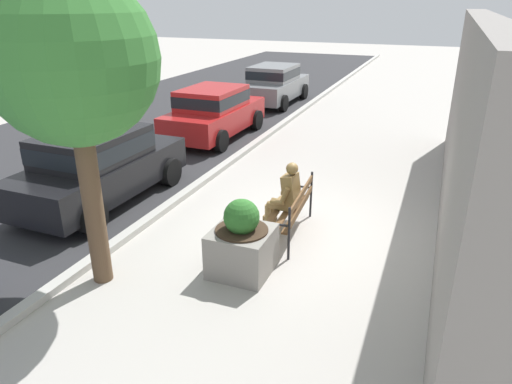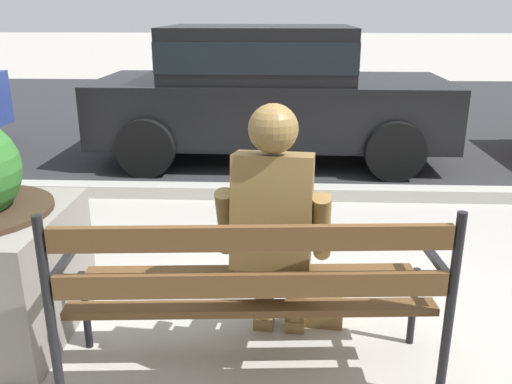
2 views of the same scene
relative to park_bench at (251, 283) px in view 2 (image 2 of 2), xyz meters
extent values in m
cube|color=#2D2D30|center=(0.13, 7.35, -0.54)|extent=(60.00, 9.00, 0.01)
cube|color=#B2AFA8|center=(0.13, 2.75, -0.48)|extent=(60.00, 0.20, 0.12)
cube|color=brown|center=(0.00, -0.07, -0.09)|extent=(1.70, 0.22, 0.04)
cube|color=brown|center=(-0.01, 0.11, -0.09)|extent=(1.70, 0.22, 0.04)
cube|color=brown|center=(-0.02, 0.29, -0.09)|extent=(1.70, 0.22, 0.04)
cube|color=brown|center=(0.01, -0.16, 0.08)|extent=(1.70, 0.15, 0.11)
cube|color=brown|center=(0.01, -0.16, 0.30)|extent=(1.70, 0.15, 0.11)
cylinder|color=black|center=(-0.90, 0.25, -0.32)|extent=(0.04, 0.04, 0.45)
cylinder|color=black|center=(-0.87, -0.22, -0.07)|extent=(0.04, 0.04, 0.95)
cube|color=black|center=(-0.89, 0.05, 0.08)|extent=(0.07, 0.48, 0.03)
cylinder|color=black|center=(0.86, 0.37, -0.32)|extent=(0.04, 0.04, 0.45)
cylinder|color=black|center=(0.89, -0.10, -0.07)|extent=(0.04, 0.04, 0.95)
cube|color=black|center=(0.87, 0.17, 0.08)|extent=(0.07, 0.48, 0.03)
cube|color=olive|center=(0.11, 0.17, 0.02)|extent=(0.37, 0.35, 0.16)
cube|color=olive|center=(0.10, 0.07, 0.34)|extent=(0.39, 0.32, 0.55)
sphere|color=olive|center=(0.10, 0.06, 0.72)|extent=(0.22, 0.22, 0.22)
cylinder|color=olive|center=(-0.12, 0.11, 0.29)|extent=(0.11, 0.19, 0.29)
cylinder|color=olive|center=(-0.12, 0.25, 0.12)|extent=(0.11, 0.27, 0.10)
cylinder|color=olive|center=(0.32, 0.07, 0.29)|extent=(0.11, 0.19, 0.29)
cylinder|color=olive|center=(0.34, 0.21, 0.12)|extent=(0.11, 0.27, 0.10)
cylinder|color=olive|center=(0.03, 0.32, -0.02)|extent=(0.17, 0.38, 0.14)
cylinder|color=olive|center=(0.05, 0.50, -0.29)|extent=(0.11, 0.11, 0.50)
cube|color=olive|center=(0.05, 0.56, -0.51)|extent=(0.13, 0.25, 0.07)
cylinder|color=olive|center=(0.21, 0.30, -0.02)|extent=(0.17, 0.38, 0.14)
cylinder|color=olive|center=(0.23, 0.48, -0.29)|extent=(0.11, 0.11, 0.50)
cube|color=olive|center=(0.23, 0.54, -0.51)|extent=(0.13, 0.25, 0.07)
cube|color=olive|center=(0.37, 0.56, -0.46)|extent=(0.30, 0.21, 0.16)
cube|color=black|center=(0.03, 4.25, 0.07)|extent=(4.12, 1.75, 0.70)
cube|color=black|center=(-0.12, 4.26, 0.72)|extent=(2.15, 1.59, 0.60)
cube|color=black|center=(-0.12, 4.26, 0.72)|extent=(2.16, 1.61, 0.33)
cylinder|color=black|center=(1.37, 5.09, -0.22)|extent=(0.64, 0.23, 0.64)
cylinder|color=black|center=(1.35, 3.39, -0.22)|extent=(0.64, 0.23, 0.64)
cylinder|color=black|center=(-1.30, 5.12, -0.22)|extent=(0.64, 0.23, 0.64)
cylinder|color=black|center=(-1.32, 3.42, -0.22)|extent=(0.64, 0.23, 0.64)
camera|label=1|loc=(-7.42, -2.25, 3.51)|focal=32.90mm
camera|label=2|loc=(0.12, -2.25, 1.21)|focal=38.14mm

